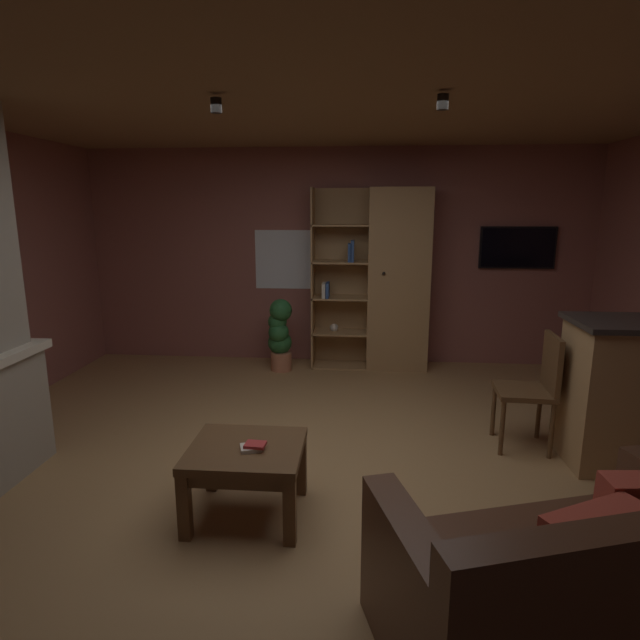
# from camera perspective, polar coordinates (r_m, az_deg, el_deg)

# --- Properties ---
(floor) EXTENTS (6.02, 5.79, 0.02)m
(floor) POSITION_cam_1_polar(r_m,az_deg,el_deg) (3.85, -0.50, -16.91)
(floor) COLOR #A37A4C
(floor) RESTS_ON ground
(wall_back) EXTENTS (6.14, 0.06, 2.57)m
(wall_back) POSITION_cam_1_polar(r_m,az_deg,el_deg) (6.31, 1.87, 6.93)
(wall_back) COLOR #8E544C
(wall_back) RESTS_ON ground
(ceiling) EXTENTS (6.02, 5.79, 0.02)m
(ceiling) POSITION_cam_1_polar(r_m,az_deg,el_deg) (3.44, -0.59, 24.14)
(ceiling) COLOR #8E6B47
(window_pane_back) EXTENTS (0.71, 0.01, 0.71)m
(window_pane_back) POSITION_cam_1_polar(r_m,az_deg,el_deg) (6.34, -3.94, 6.66)
(window_pane_back) COLOR white
(bookshelf_cabinet) EXTENTS (1.35, 0.41, 2.09)m
(bookshelf_cabinet) POSITION_cam_1_polar(r_m,az_deg,el_deg) (6.07, 7.78, 4.30)
(bookshelf_cabinet) COLOR #A87F51
(bookshelf_cabinet) RESTS_ON ground
(leather_couch) EXTENTS (1.71, 1.27, 0.84)m
(leather_couch) POSITION_cam_1_polar(r_m,az_deg,el_deg) (2.64, 26.06, -25.53)
(leather_couch) COLOR #4C2D1E
(leather_couch) RESTS_ON ground
(coffee_table) EXTENTS (0.69, 0.62, 0.46)m
(coffee_table) POSITION_cam_1_polar(r_m,az_deg,el_deg) (3.29, -8.14, -15.00)
(coffee_table) COLOR brown
(coffee_table) RESTS_ON ground
(table_book_0) EXTENTS (0.15, 0.14, 0.02)m
(table_book_0) POSITION_cam_1_polar(r_m,az_deg,el_deg) (3.20, -7.62, -13.80)
(table_book_0) COLOR beige
(table_book_0) RESTS_ON coffee_table
(table_book_1) EXTENTS (0.13, 0.11, 0.02)m
(table_book_1) POSITION_cam_1_polar(r_m,az_deg,el_deg) (3.19, -7.15, -13.49)
(table_book_1) COLOR #B22D2D
(table_book_1) RESTS_ON coffee_table
(dining_chair) EXTENTS (0.45, 0.45, 0.92)m
(dining_chair) POSITION_cam_1_polar(r_m,az_deg,el_deg) (4.39, 22.66, -6.49)
(dining_chair) COLOR brown
(dining_chair) RESTS_ON ground
(potted_floor_plant) EXTENTS (0.30, 0.34, 0.85)m
(potted_floor_plant) POSITION_cam_1_polar(r_m,az_deg,el_deg) (6.01, -4.46, -1.50)
(potted_floor_plant) COLOR #B77051
(potted_floor_plant) RESTS_ON ground
(wall_mounted_tv) EXTENTS (0.86, 0.06, 0.48)m
(wall_mounted_tv) POSITION_cam_1_polar(r_m,az_deg,el_deg) (6.49, 20.95, 7.47)
(wall_mounted_tv) COLOR black
(track_light_spot_1) EXTENTS (0.07, 0.07, 0.09)m
(track_light_spot_1) POSITION_cam_1_polar(r_m,az_deg,el_deg) (3.56, -11.39, 22.19)
(track_light_spot_1) COLOR black
(track_light_spot_2) EXTENTS (0.07, 0.07, 0.09)m
(track_light_spot_2) POSITION_cam_1_polar(r_m,az_deg,el_deg) (3.48, 13.38, 22.35)
(track_light_spot_2) COLOR black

